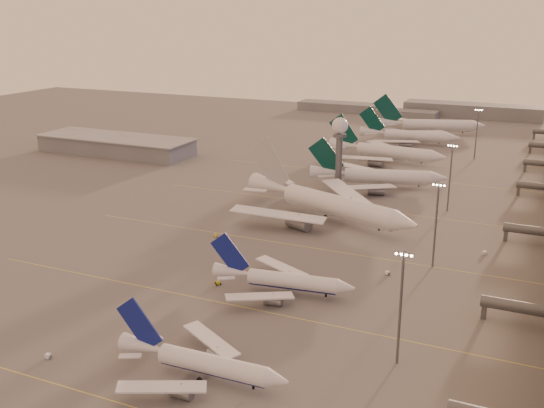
% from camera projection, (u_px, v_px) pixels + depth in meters
% --- Properties ---
extents(ground, '(700.00, 700.00, 0.00)m').
position_uv_depth(ground, '(161.00, 311.00, 154.37)').
color(ground, '#514F4E').
rests_on(ground, ground).
extents(taxiway_markings, '(180.00, 185.25, 0.02)m').
position_uv_depth(taxiway_markings, '(349.00, 252.00, 191.45)').
color(taxiway_markings, '#D8C54C').
rests_on(taxiway_markings, ground).
extents(hangar, '(82.00, 27.00, 8.50)m').
position_uv_depth(hangar, '(116.00, 145.00, 322.17)').
color(hangar, slate).
rests_on(hangar, ground).
extents(radar_tower, '(6.40, 6.40, 31.10)m').
position_uv_depth(radar_tower, '(340.00, 139.00, 250.89)').
color(radar_tower, '#54565B').
rests_on(radar_tower, ground).
extents(mast_a, '(3.60, 0.56, 25.00)m').
position_uv_depth(mast_a, '(401.00, 303.00, 127.62)').
color(mast_a, '#54565B').
rests_on(mast_a, ground).
extents(mast_b, '(3.60, 0.56, 25.00)m').
position_uv_depth(mast_b, '(436.00, 221.00, 176.75)').
color(mast_b, '#54565B').
rests_on(mast_b, ground).
extents(mast_c, '(3.60, 0.56, 25.00)m').
position_uv_depth(mast_c, '(450.00, 174.00, 226.67)').
color(mast_c, '#54565B').
rests_on(mast_c, ground).
extents(mast_d, '(3.60, 0.56, 25.00)m').
position_uv_depth(mast_d, '(477.00, 131.00, 305.93)').
color(mast_d, '#54565B').
rests_on(mast_d, ground).
extents(distant_horizon, '(165.00, 37.50, 9.00)m').
position_uv_depth(distant_horizon, '(430.00, 110.00, 435.71)').
color(distant_horizon, slate).
rests_on(distant_horizon, ground).
extents(narrowbody_near, '(37.91, 30.28, 14.82)m').
position_uv_depth(narrowbody_near, '(201.00, 365.00, 125.27)').
color(narrowbody_near, silver).
rests_on(narrowbody_near, ground).
extents(narrowbody_mid, '(38.32, 30.42, 15.00)m').
position_uv_depth(narrowbody_mid, '(282.00, 282.00, 163.10)').
color(narrowbody_mid, silver).
rests_on(narrowbody_mid, ground).
extents(widebody_white, '(69.49, 54.71, 25.56)m').
position_uv_depth(widebody_white, '(328.00, 208.00, 219.34)').
color(widebody_white, silver).
rests_on(widebody_white, ground).
extents(greentail_a, '(54.92, 43.77, 20.41)m').
position_uv_depth(greentail_a, '(378.00, 179.00, 259.70)').
color(greentail_a, silver).
rests_on(greentail_a, ground).
extents(greentail_b, '(58.82, 47.30, 21.38)m').
position_uv_depth(greentail_b, '(386.00, 154.00, 303.89)').
color(greentail_b, silver).
rests_on(greentail_b, ground).
extents(greentail_c, '(53.79, 43.22, 19.56)m').
position_uv_depth(greentail_c, '(409.00, 138.00, 344.16)').
color(greentail_c, silver).
rests_on(greentail_c, ground).
extents(greentail_d, '(62.31, 49.53, 23.42)m').
position_uv_depth(greentail_d, '(429.00, 128.00, 369.77)').
color(greentail_d, silver).
rests_on(greentail_d, ground).
extents(gsv_truck_a, '(5.64, 2.76, 2.18)m').
position_uv_depth(gsv_truck_a, '(50.00, 354.00, 132.90)').
color(gsv_truck_a, white).
rests_on(gsv_truck_a, ground).
extents(gsv_tug_mid, '(3.60, 3.52, 0.90)m').
position_uv_depth(gsv_tug_mid, '(218.00, 283.00, 168.87)').
color(gsv_tug_mid, gold).
rests_on(gsv_tug_mid, ground).
extents(gsv_truck_b, '(5.59, 3.76, 2.13)m').
position_uv_depth(gsv_truck_b, '(389.00, 272.00, 174.62)').
color(gsv_truck_b, white).
rests_on(gsv_truck_b, ground).
extents(gsv_truck_c, '(5.37, 3.98, 2.06)m').
position_uv_depth(gsv_truck_c, '(217.00, 234.00, 203.97)').
color(gsv_truck_c, gold).
rests_on(gsv_truck_c, ground).
extents(gsv_catering_b, '(5.26, 3.73, 3.95)m').
position_uv_depth(gsv_catering_b, '(486.00, 248.00, 189.32)').
color(gsv_catering_b, white).
rests_on(gsv_catering_b, ground).
extents(gsv_tug_far, '(2.80, 3.99, 1.05)m').
position_uv_depth(gsv_tug_far, '(324.00, 196.00, 246.91)').
color(gsv_tug_far, '#585A5D').
rests_on(gsv_tug_far, ground).
extents(gsv_truck_d, '(4.29, 6.45, 2.45)m').
position_uv_depth(gsv_truck_d, '(288.00, 178.00, 270.72)').
color(gsv_truck_d, white).
rests_on(gsv_truck_d, ground).
extents(gsv_tug_hangar, '(3.83, 2.41, 1.07)m').
position_uv_depth(gsv_tug_hangar, '(430.00, 180.00, 269.62)').
color(gsv_tug_hangar, gold).
rests_on(gsv_tug_hangar, ground).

